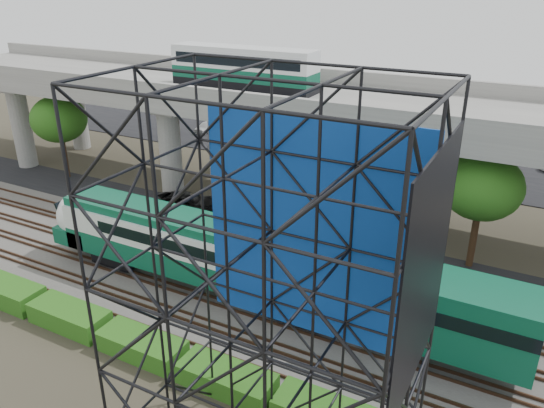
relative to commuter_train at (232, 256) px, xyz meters
The scene contains 13 objects.
ground 4.28m from the commuter_train, 140.78° to the right, with size 140.00×140.00×0.00m, color #474233.
ballast_bed 3.71m from the commuter_train, behind, with size 90.00×12.00×0.20m, color slate.
service_road 9.29m from the commuter_train, 106.08° to the left, with size 90.00×5.00×0.08m, color black.
parking_lot 32.22m from the commuter_train, 94.38° to the left, with size 90.00×18.00×0.08m, color black.
harbor_water 54.13m from the commuter_train, 92.60° to the left, with size 140.00×40.00×0.03m, color #405869.
rail_tracks 3.57m from the commuter_train, behind, with size 90.00×9.52×0.16m.
commuter_train is the anchor object (origin of this frame).
overpass 15.24m from the commuter_train, 101.37° to the left, with size 80.00×12.00×12.40m.
scaffold_tower 13.47m from the commuter_train, 52.05° to the right, with size 9.36×6.36×15.00m.
hedge_strip 6.87m from the commuter_train, 102.91° to the right, with size 34.60×1.80×1.20m.
trees 16.08m from the commuter_train, 116.68° to the left, with size 40.94×16.94×7.69m.
suv 13.23m from the commuter_train, 138.20° to the left, with size 2.59×5.61×1.56m, color black.
parked_cars 31.84m from the commuter_train, 94.75° to the left, with size 39.66×9.50×1.31m.
Camera 1 is at (16.80, -20.15, 17.49)m, focal length 35.00 mm.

